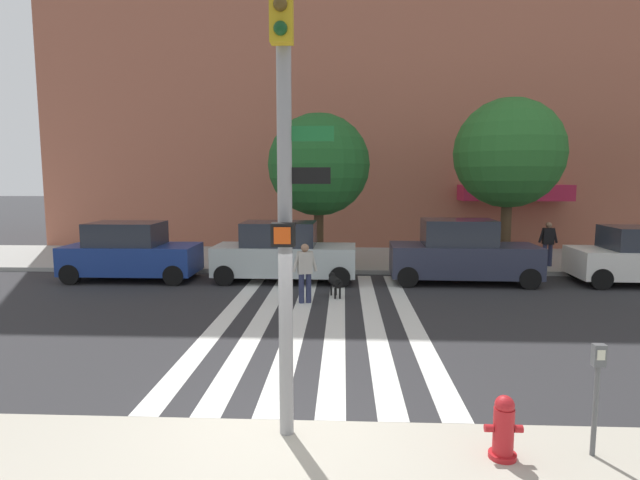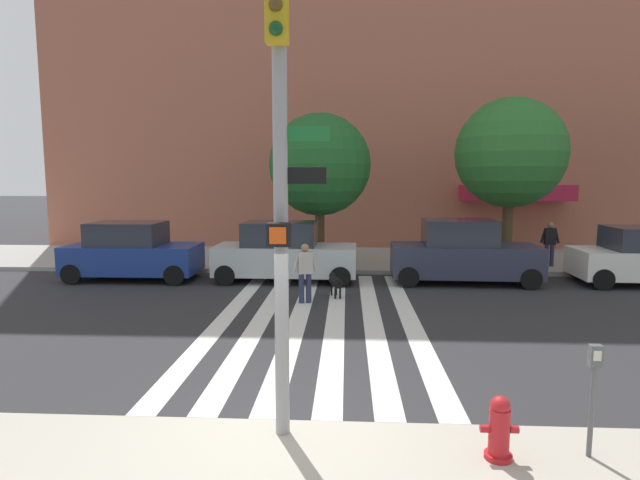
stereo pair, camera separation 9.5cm
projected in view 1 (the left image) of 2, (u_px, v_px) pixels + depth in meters
ground_plane at (308, 317)px, 12.62m from camera, size 160.00×160.00×0.00m
sidewalk_far at (322, 259)px, 21.22m from camera, size 80.00×6.00×0.15m
crosswalk_stripes at (318, 317)px, 12.61m from camera, size 4.95×10.77×0.01m
apartment_block at (417, 18)px, 29.39m from camera, size 37.08×15.39×25.01m
traffic_light_pole at (285, 170)px, 6.15m from camera, size 0.74×0.46×5.80m
fire_hydrant at (504, 428)px, 5.98m from camera, size 0.44×0.32×0.76m
parking_meter_second_along at (597, 384)px, 5.97m from camera, size 0.14×0.11×1.36m
parked_car_near_curb at (131, 252)px, 17.15m from camera, size 4.34×1.97×1.95m
parked_car_behind_first at (284, 253)px, 16.91m from camera, size 4.68×1.95×1.97m
parked_car_third_in_line at (462, 254)px, 16.64m from camera, size 4.73×2.03×2.08m
street_tree_nearest at (319, 165)px, 18.81m from camera, size 3.76×3.76×5.62m
street_tree_middle at (509, 154)px, 18.64m from camera, size 3.99×3.99×6.15m
pedestrian_dog_walker at (305, 270)px, 13.96m from camera, size 0.70×0.33×1.64m
dog_on_leash at (335, 282)px, 14.75m from camera, size 0.45×1.04×0.65m
pedestrian_bystander at (548, 241)px, 18.92m from camera, size 0.71×0.26×1.64m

